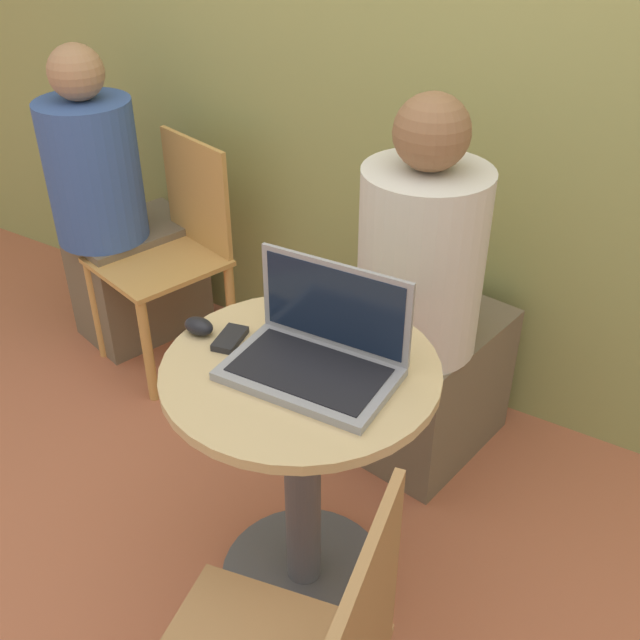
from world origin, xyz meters
The scene contains 9 objects.
ground_plane centered at (0.00, 0.00, 0.00)m, with size 12.00×12.00×0.00m, color #B26042.
back_wall centered at (0.00, 1.00, 1.30)m, with size 7.00×0.05×2.60m.
round_table centered at (0.00, 0.00, 0.45)m, with size 0.62×0.62×0.71m.
laptop centered at (0.04, 0.01, 0.76)m, with size 0.37×0.24×0.23m.
cell_phone centered at (-0.19, -0.01, 0.72)m, with size 0.07×0.11×0.02m.
computer_mouse centered at (-0.27, -0.02, 0.73)m, with size 0.08×0.05×0.04m.
person_seated centered at (0.04, 0.61, 0.49)m, with size 0.40×0.55×1.18m.
chair_background centered at (-0.97, 0.64, 0.43)m, with size 0.49×0.49×0.82m.
person_background centered at (-1.22, 0.64, 0.47)m, with size 0.42×0.53×1.13m.
Camera 1 is at (0.73, -1.10, 1.69)m, focal length 42.00 mm.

